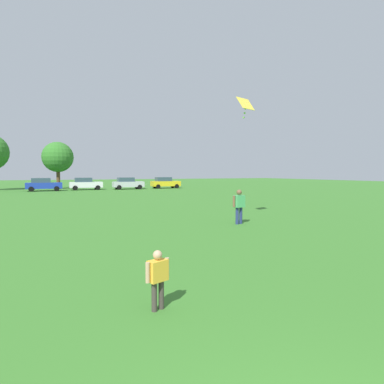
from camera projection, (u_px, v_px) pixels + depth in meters
ground_plane at (75, 199)px, 29.25m from camera, size 160.00×160.00×0.00m
child_kite_flyer at (158, 275)px, 5.59m from camera, size 0.48×0.31×1.06m
adult_bystander at (239, 204)px, 14.93m from camera, size 0.75×0.41×1.61m
kite at (245, 105)px, 16.06m from camera, size 1.07×0.75×1.05m
parked_car_blue_0 at (43, 184)px, 41.23m from camera, size 4.30×2.02×1.68m
parked_car_white_1 at (85, 184)px, 44.03m from camera, size 4.30×2.02×1.68m
parked_car_silver_2 at (128, 183)px, 45.77m from camera, size 4.30×2.02×1.68m
parked_car_yellow_3 at (165, 183)px, 48.45m from camera, size 4.30×2.02×1.68m
tree_far_right at (58, 157)px, 46.38m from camera, size 4.37×4.37×6.81m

